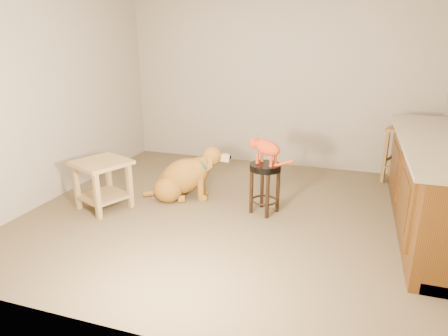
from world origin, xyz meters
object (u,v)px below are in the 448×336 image
(golden_retriever, at_px, (184,178))
(side_table, at_px, (102,177))
(tabby_kitten, at_px, (265,148))
(padded_stool, at_px, (265,178))
(wood_stool, at_px, (402,154))

(golden_retriever, bearing_deg, side_table, -159.01)
(side_table, height_order, golden_retriever, golden_retriever)
(side_table, xyz_separation_m, golden_retriever, (0.74, 0.57, -0.11))
(tabby_kitten, bearing_deg, side_table, -144.29)
(padded_stool, bearing_deg, tabby_kitten, 153.29)
(side_table, relative_size, tabby_kitten, 1.37)
(padded_stool, bearing_deg, wood_stool, 45.54)
(padded_stool, distance_m, side_table, 1.82)
(padded_stool, bearing_deg, side_table, -165.53)
(wood_stool, distance_m, side_table, 3.83)
(wood_stool, height_order, tabby_kitten, tabby_kitten)
(padded_stool, xyz_separation_m, tabby_kitten, (-0.01, 0.01, 0.34))
(wood_stool, bearing_deg, tabby_kitten, -134.76)
(side_table, distance_m, tabby_kitten, 1.85)
(tabby_kitten, bearing_deg, golden_retriever, -165.31)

